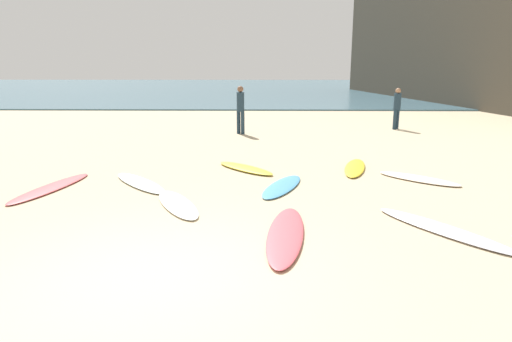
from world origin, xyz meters
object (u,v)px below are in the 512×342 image
at_px(surfboard_4, 419,179).
at_px(surfboard_9, 355,168).
at_px(surfboard_10, 286,234).
at_px(beachgoer_near, 397,107).
at_px(surfboard_6, 178,204).
at_px(surfboard_0, 282,186).
at_px(beachgoer_mid, 240,107).
at_px(surfboard_3, 140,183).
at_px(surfboard_7, 443,229).
at_px(surfboard_1, 245,168).
at_px(surfboard_2, 51,188).

height_order(surfboard_4, surfboard_9, surfboard_9).
relative_size(surfboard_10, beachgoer_near, 1.55).
bearing_deg(surfboard_10, surfboard_6, -30.48).
distance_m(surfboard_0, beachgoer_mid, 7.54).
height_order(surfboard_3, surfboard_9, surfboard_9).
bearing_deg(beachgoer_near, surfboard_0, -164.77).
relative_size(surfboard_6, surfboard_7, 0.77).
bearing_deg(surfboard_7, surfboard_10, -29.04).
distance_m(surfboard_1, surfboard_2, 4.50).
relative_size(surfboard_6, surfboard_9, 0.93).
relative_size(surfboard_1, surfboard_6, 0.97).
xyz_separation_m(surfboard_0, surfboard_10, (-0.06, -2.78, 0.01)).
bearing_deg(surfboard_4, beachgoer_near, -150.86).
bearing_deg(surfboard_9, surfboard_3, 31.51).
relative_size(surfboard_3, surfboard_9, 1.05).
bearing_deg(surfboard_1, beachgoer_mid, 50.35).
distance_m(surfboard_2, beachgoer_near, 13.33).
distance_m(surfboard_0, surfboard_1, 1.84).
bearing_deg(surfboard_10, surfboard_7, -167.24).
relative_size(surfboard_0, beachgoer_near, 1.23).
bearing_deg(surfboard_6, beachgoer_mid, -121.52).
distance_m(beachgoer_near, beachgoer_mid, 6.35).
height_order(surfboard_1, surfboard_10, surfboard_1).
height_order(surfboard_10, beachgoer_mid, beachgoer_mid).
distance_m(surfboard_4, surfboard_6, 5.60).
xyz_separation_m(surfboard_3, surfboard_7, (5.68, -2.75, -0.00)).
xyz_separation_m(surfboard_7, surfboard_9, (-0.58, 4.26, 0.01)).
bearing_deg(surfboard_3, surfboard_2, 153.29).
bearing_deg(surfboard_4, surfboard_1, -61.37).
xyz_separation_m(surfboard_1, surfboard_6, (-1.18, -2.90, -0.01)).
relative_size(surfboard_7, surfboard_10, 0.99).
distance_m(surfboard_1, surfboard_6, 3.13).
bearing_deg(surfboard_3, surfboard_10, -83.72).
relative_size(surfboard_1, surfboard_4, 0.99).
distance_m(surfboard_3, surfboard_10, 4.34).
relative_size(surfboard_0, surfboard_10, 0.79).
height_order(surfboard_0, surfboard_1, surfboard_1).
distance_m(surfboard_6, beachgoer_mid, 8.73).
height_order(surfboard_9, beachgoer_near, beachgoer_near).
relative_size(surfboard_0, beachgoer_mid, 1.13).
relative_size(surfboard_4, surfboard_9, 0.91).
bearing_deg(surfboard_2, surfboard_7, -4.27).
xyz_separation_m(surfboard_10, beachgoer_mid, (-1.21, 10.15, 0.96)).
bearing_deg(surfboard_0, surfboard_7, -24.33).
bearing_deg(surfboard_9, surfboard_7, 112.71).
relative_size(surfboard_7, beachgoer_mid, 1.42).
bearing_deg(surfboard_7, surfboard_6, -50.28).
bearing_deg(surfboard_0, surfboard_2, -157.14).
relative_size(surfboard_1, surfboard_2, 0.76).
bearing_deg(surfboard_2, surfboard_4, 19.16).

